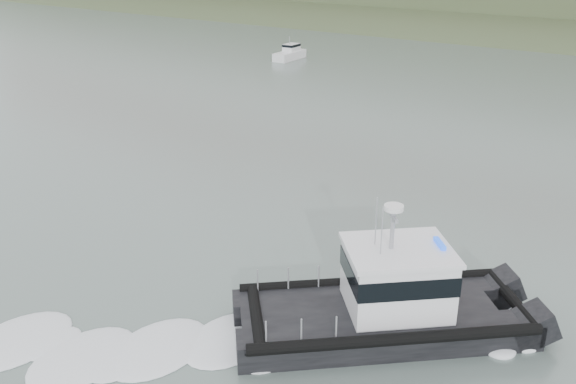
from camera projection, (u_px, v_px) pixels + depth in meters
ground at (146, 309)px, 25.42m from camera, size 400.00×400.00×0.00m
patrol_boat at (387, 300)px, 23.58m from camera, size 10.72×10.28×5.29m
motorboat at (290, 53)px, 76.76m from camera, size 2.04×5.20×2.81m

